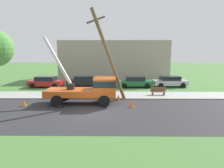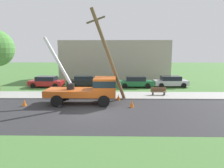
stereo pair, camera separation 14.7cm
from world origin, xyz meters
The scene contains 14 objects.
ground_plane centered at (0.00, 12.00, 0.00)m, with size 120.00×120.00×0.00m, color #477538.
road_asphalt centered at (0.00, 0.00, 0.00)m, with size 80.00×8.80×0.01m, color #2B2B2D.
sidewalk_strip centered at (0.00, 6.10, 0.05)m, with size 80.00×3.41×0.10m, color #9E9E99.
utility_truck centered at (-0.39, 2.82, 1.41)m, with size 6.76×3.20×5.98m.
leaning_utility_pole centered at (1.19, 3.89, 4.34)m, with size 3.64×1.89×8.49m.
traffic_cone_ahead centered at (3.23, 1.63, 0.28)m, with size 0.36×0.36×0.56m, color orange.
traffic_cone_behind centered at (-6.00, 1.86, 0.28)m, with size 0.36×0.36×0.56m, color orange.
traffic_cone_curbside centered at (2.13, 4.13, 0.28)m, with size 0.36×0.36×0.56m, color orange.
parked_sedan_red centered at (-7.24, 11.29, 0.71)m, with size 4.49×2.17×1.42m.
parked_sedan_black centered at (-2.37, 11.91, 0.71)m, with size 4.53×2.25×1.42m.
parked_sedan_green centered at (4.44, 11.43, 0.71)m, with size 4.45×2.10×1.42m.
parked_sedan_silver centered at (9.12, 11.84, 0.71)m, with size 4.48×2.15×1.42m.
park_bench centered at (6.37, 6.17, 0.46)m, with size 1.60×0.45×0.90m.
lowrise_building_backdrop centered at (1.66, 20.52, 3.20)m, with size 18.00×6.00×6.40m, color #A5998C.
Camera 1 is at (1.74, -15.12, 4.64)m, focal length 32.84 mm.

